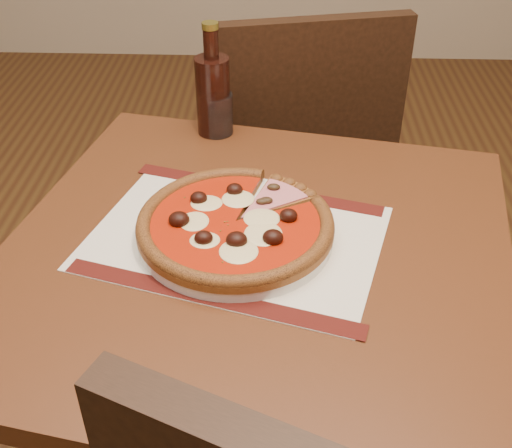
# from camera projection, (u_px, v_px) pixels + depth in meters

# --- Properties ---
(table) EXTENTS (0.94, 0.94, 0.75)m
(table) POSITION_uv_depth(u_px,v_px,m) (256.00, 294.00, 1.09)
(table) COLOR #5D2A16
(table) RESTS_ON ground
(chair_far) EXTENTS (0.53, 0.53, 0.93)m
(chair_far) POSITION_uv_depth(u_px,v_px,m) (298.00, 156.00, 1.70)
(chair_far) COLOR black
(chair_far) RESTS_ON ground
(placemat) EXTENTS (0.53, 0.44, 0.00)m
(placemat) POSITION_uv_depth(u_px,v_px,m) (236.00, 238.00, 1.04)
(placemat) COLOR white
(placemat) RESTS_ON table
(plate) EXTENTS (0.32, 0.32, 0.02)m
(plate) POSITION_uv_depth(u_px,v_px,m) (236.00, 233.00, 1.04)
(plate) COLOR white
(plate) RESTS_ON placemat
(pizza) EXTENTS (0.32, 0.32, 0.04)m
(pizza) POSITION_uv_depth(u_px,v_px,m) (235.00, 223.00, 1.03)
(pizza) COLOR #925923
(pizza) RESTS_ON plate
(ham_slice) EXTENTS (0.13, 0.14, 0.02)m
(ham_slice) POSITION_uv_depth(u_px,v_px,m) (280.00, 198.00, 1.09)
(ham_slice) COLOR #925923
(ham_slice) RESTS_ON plate
(water_glass) EXTENTS (0.07, 0.07, 0.08)m
(water_glass) POSITION_uv_depth(u_px,v_px,m) (216.00, 114.00, 1.32)
(water_glass) COLOR white
(water_glass) RESTS_ON table
(bottle) EXTENTS (0.07, 0.07, 0.23)m
(bottle) POSITION_uv_depth(u_px,v_px,m) (213.00, 92.00, 1.29)
(bottle) COLOR #37140D
(bottle) RESTS_ON table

